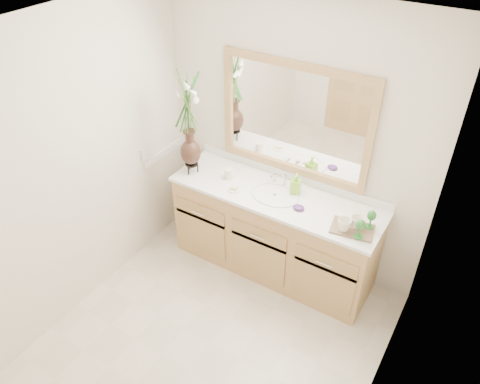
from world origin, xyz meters
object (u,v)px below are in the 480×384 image
Objects in this scene: flower_vase at (188,113)px; tray at (352,229)px; tumbler at (229,174)px; soap_bottle at (296,184)px.

flower_vase reaches higher than tray.
tumbler is at bearing 14.68° from flower_vase.
flower_vase is 9.45× the size of tumbler.
tumbler reaches higher than tray.
flower_vase is 2.71× the size of tray.
tumbler is 0.60m from soap_bottle.
tumbler is (0.34, 0.09, -0.54)m from flower_vase.
soap_bottle reaches higher than tumbler.
flower_vase is at bearing -165.32° from tumbler.
flower_vase is at bearing 175.93° from soap_bottle.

